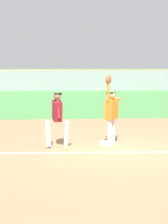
# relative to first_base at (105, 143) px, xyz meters

# --- Properties ---
(ground_plane) EXTENTS (75.54, 75.54, 0.00)m
(ground_plane) POSITION_rel_first_base_xyz_m (0.34, -0.87, -0.04)
(ground_plane) COLOR #A37A54
(outfield_grass) EXTENTS (45.52, 17.09, 0.01)m
(outfield_grass) POSITION_rel_first_base_xyz_m (0.34, 13.92, -0.04)
(outfield_grass) COLOR #4C8C47
(outfield_grass) RESTS_ON ground_plane
(first_base) EXTENTS (0.38, 0.38, 0.08)m
(first_base) POSITION_rel_first_base_xyz_m (0.00, 0.00, 0.00)
(first_base) COLOR white
(first_base) RESTS_ON ground_plane
(fielder) EXTENTS (0.63, 0.78, 2.28)m
(fielder) POSITION_rel_first_base_xyz_m (0.16, -0.13, 1.08)
(fielder) COLOR silver
(fielder) RESTS_ON ground_plane
(runner) EXTENTS (0.79, 0.85, 1.72)m
(runner) POSITION_rel_first_base_xyz_m (-1.54, -0.29, 0.96)
(runner) COLOR white
(runner) RESTS_ON ground_plane
(baseball) EXTENTS (0.07, 0.07, 0.07)m
(baseball) POSITION_rel_first_base_xyz_m (-0.26, 0.07, 1.75)
(baseball) COLOR white
(outfield_fence) EXTENTS (45.60, 0.08, 1.97)m
(outfield_fence) POSITION_rel_first_base_xyz_m (0.34, 22.46, 0.94)
(outfield_fence) COLOR #93999E
(outfield_fence) RESTS_ON ground_plane
(parked_car_tan) EXTENTS (4.41, 2.14, 1.25)m
(parked_car_tan) POSITION_rel_first_base_xyz_m (-7.50, 27.37, 0.63)
(parked_car_tan) COLOR tan
(parked_car_tan) RESTS_ON ground_plane
(parked_car_silver) EXTENTS (4.42, 2.16, 1.25)m
(parked_car_silver) POSITION_rel_first_base_xyz_m (-1.24, 27.10, 0.63)
(parked_car_silver) COLOR #B7B7BC
(parked_car_silver) RESTS_ON ground_plane
(parked_car_black) EXTENTS (4.44, 2.20, 1.25)m
(parked_car_black) POSITION_rel_first_base_xyz_m (4.69, 26.89, 0.63)
(parked_car_black) COLOR black
(parked_car_black) RESTS_ON ground_plane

